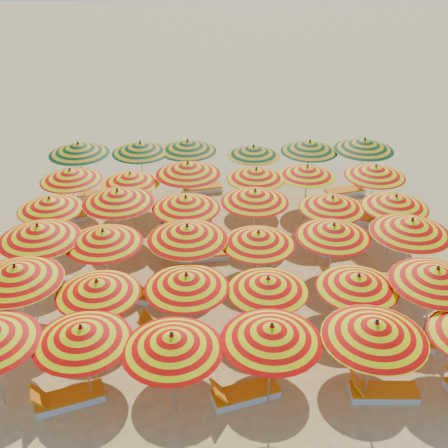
{
  "coord_description": "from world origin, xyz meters",
  "views": [
    {
      "loc": [
        -0.39,
        -15.65,
        10.94
      ],
      "look_at": [
        0.0,
        0.5,
        1.6
      ],
      "focal_mm": 45.0,
      "sensor_mm": 36.0,
      "label": 1
    }
  ],
  "objects_px": {
    "lounger_12": "(100,195)",
    "lounger_15": "(346,191)",
    "umbrella_6": "(16,273)",
    "lounger_7": "(416,285)",
    "umbrella_10": "(358,282)",
    "umbrella_29": "(375,171)",
    "umbrella_14": "(187,232)",
    "lounger_11": "(355,217)",
    "umbrella_28": "(307,171)",
    "lounger_6": "(129,293)",
    "umbrella_30": "(79,148)",
    "beachgoer_b": "(165,239)",
    "umbrella_11": "(437,276)",
    "lounger_5": "(406,339)",
    "umbrella_15": "(258,238)",
    "umbrella_20": "(186,203)",
    "umbrella_32": "(188,146)",
    "umbrella_2": "(172,342)",
    "umbrella_23": "(395,201)",
    "lounger_0": "(68,398)",
    "umbrella_8": "(187,281)",
    "umbrella_4": "(376,330)",
    "umbrella_9": "(268,284)",
    "umbrella_27": "(256,174)",
    "lounger_4": "(168,333)",
    "umbrella_33": "(254,151)",
    "umbrella_13": "(103,237)",
    "umbrella_24": "(70,175)",
    "umbrella_34": "(310,146)",
    "umbrella_16": "(334,231)",
    "umbrella_26": "(188,168)",
    "umbrella_21": "(255,196)",
    "lounger_9": "(340,248)",
    "umbrella_18": "(50,204)",
    "umbrella_31": "(140,148)",
    "umbrella_22": "(332,203)",
    "umbrella_35": "(364,144)",
    "umbrella_7": "(97,287)",
    "beachgoer_a": "(265,269)",
    "lounger_2": "(382,392)",
    "umbrella_19": "(118,196)",
    "lounger_10": "(63,219)",
    "lounger_1": "(244,394)",
    "umbrella_17": "(411,226)"
  },
  "relations": [
    {
      "from": "lounger_12",
      "to": "lounger_15",
      "type": "distance_m",
      "value": 10.49
    },
    {
      "from": "umbrella_6",
      "to": "lounger_7",
      "type": "distance_m",
      "value": 12.22
    },
    {
      "from": "umbrella_10",
      "to": "umbrella_29",
      "type": "relative_size",
      "value": 1.0
    },
    {
      "from": "umbrella_14",
      "to": "lounger_11",
      "type": "distance_m",
      "value": 8.17
    },
    {
      "from": "umbrella_28",
      "to": "umbrella_10",
      "type": "bearing_deg",
      "value": -87.84
    },
    {
      "from": "umbrella_10",
      "to": "lounger_6",
      "type": "height_order",
      "value": "umbrella_10"
    },
    {
      "from": "lounger_12",
      "to": "umbrella_30",
      "type": "bearing_deg",
      "value": -172.8
    },
    {
      "from": "beachgoer_b",
      "to": "umbrella_11",
      "type": "bearing_deg",
      "value": -161.2
    },
    {
      "from": "umbrella_11",
      "to": "lounger_5",
      "type": "xyz_separation_m",
      "value": [
        -0.5,
        -0.08,
        -2.14
      ]
    },
    {
      "from": "umbrella_15",
      "to": "umbrella_20",
      "type": "bearing_deg",
      "value": 134.81
    },
    {
      "from": "umbrella_32",
      "to": "lounger_15",
      "type": "distance_m",
      "value": 7.02
    },
    {
      "from": "umbrella_2",
      "to": "umbrella_23",
      "type": "distance_m",
      "value": 9.95
    },
    {
      "from": "umbrella_29",
      "to": "lounger_0",
      "type": "distance_m",
      "value": 13.47
    },
    {
      "from": "umbrella_8",
      "to": "umbrella_23",
      "type": "xyz_separation_m",
      "value": [
        6.91,
        4.46,
        -0.03
      ]
    },
    {
      "from": "umbrella_4",
      "to": "umbrella_9",
      "type": "height_order",
      "value": "umbrella_4"
    },
    {
      "from": "umbrella_27",
      "to": "lounger_15",
      "type": "relative_size",
      "value": 1.45
    },
    {
      "from": "lounger_4",
      "to": "umbrella_33",
      "type": "bearing_deg",
      "value": -95.48
    },
    {
      "from": "umbrella_13",
      "to": "umbrella_14",
      "type": "bearing_deg",
      "value": 0.58
    },
    {
      "from": "umbrella_9",
      "to": "umbrella_24",
      "type": "xyz_separation_m",
      "value": [
        -6.7,
        6.89,
        0.08
      ]
    },
    {
      "from": "umbrella_27",
      "to": "umbrella_34",
      "type": "height_order",
      "value": "umbrella_34"
    },
    {
      "from": "lounger_12",
      "to": "umbrella_16",
      "type": "bearing_deg",
      "value": -35.72
    },
    {
      "from": "umbrella_10",
      "to": "umbrella_20",
      "type": "xyz_separation_m",
      "value": [
        -4.76,
        4.51,
        0.08
      ]
    },
    {
      "from": "umbrella_13",
      "to": "umbrella_26",
      "type": "bearing_deg",
      "value": 63.03
    },
    {
      "from": "umbrella_21",
      "to": "umbrella_32",
      "type": "bearing_deg",
      "value": 118.19
    },
    {
      "from": "umbrella_24",
      "to": "lounger_9",
      "type": "height_order",
      "value": "umbrella_24"
    },
    {
      "from": "umbrella_8",
      "to": "lounger_0",
      "type": "distance_m",
      "value": 4.17
    },
    {
      "from": "lounger_0",
      "to": "umbrella_23",
      "type": "bearing_deg",
      "value": -165.49
    },
    {
      "from": "umbrella_28",
      "to": "umbrella_29",
      "type": "relative_size",
      "value": 0.99
    },
    {
      "from": "umbrella_18",
      "to": "umbrella_31",
      "type": "xyz_separation_m",
      "value": [
        2.57,
        4.59,
        0.12
      ]
    },
    {
      "from": "umbrella_22",
      "to": "lounger_12",
      "type": "height_order",
      "value": "umbrella_22"
    },
    {
      "from": "umbrella_30",
      "to": "umbrella_35",
      "type": "relative_size",
      "value": 0.85
    },
    {
      "from": "umbrella_9",
      "to": "beachgoer_b",
      "type": "distance_m",
      "value": 5.75
    },
    {
      "from": "lounger_12",
      "to": "umbrella_29",
      "type": "bearing_deg",
      "value": -9.24
    },
    {
      "from": "umbrella_7",
      "to": "umbrella_21",
      "type": "distance_m",
      "value": 6.75
    },
    {
      "from": "umbrella_18",
      "to": "beachgoer_a",
      "type": "bearing_deg",
      "value": -16.1
    },
    {
      "from": "umbrella_16",
      "to": "umbrella_4",
      "type": "bearing_deg",
      "value": -89.57
    },
    {
      "from": "lounger_12",
      "to": "lounger_6",
      "type": "bearing_deg",
      "value": -71.11
    },
    {
      "from": "umbrella_15",
      "to": "lounger_2",
      "type": "height_order",
      "value": "umbrella_15"
    },
    {
      "from": "umbrella_7",
      "to": "lounger_15",
      "type": "bearing_deg",
      "value": 46.75
    },
    {
      "from": "umbrella_14",
      "to": "umbrella_15",
      "type": "bearing_deg",
      "value": -2.27
    },
    {
      "from": "umbrella_8",
      "to": "umbrella_14",
      "type": "xyz_separation_m",
      "value": [
        -0.05,
        2.28,
        0.15
      ]
    },
    {
      "from": "umbrella_31",
      "to": "lounger_0",
      "type": "height_order",
      "value": "umbrella_31"
    },
    {
      "from": "umbrella_2",
      "to": "umbrella_11",
      "type": "relative_size",
      "value": 0.97
    },
    {
      "from": "umbrella_33",
      "to": "umbrella_9",
      "type": "bearing_deg",
      "value": -91.64
    },
    {
      "from": "umbrella_6",
      "to": "umbrella_19",
      "type": "xyz_separation_m",
      "value": [
        2.09,
        4.47,
        -0.02
      ]
    },
    {
      "from": "umbrella_23",
      "to": "umbrella_11",
      "type": "bearing_deg",
      "value": -93.18
    },
    {
      "from": "umbrella_31",
      "to": "lounger_11",
      "type": "xyz_separation_m",
      "value": [
        8.53,
        -2.34,
        -2.05
      ]
    },
    {
      "from": "lounger_10",
      "to": "lounger_1",
      "type": "bearing_deg",
      "value": 102.0
    },
    {
      "from": "umbrella_10",
      "to": "umbrella_17",
      "type": "distance_m",
      "value": 3.32
    },
    {
      "from": "lounger_10",
      "to": "umbrella_22",
      "type": "bearing_deg",
      "value": 141.79
    }
  ]
}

